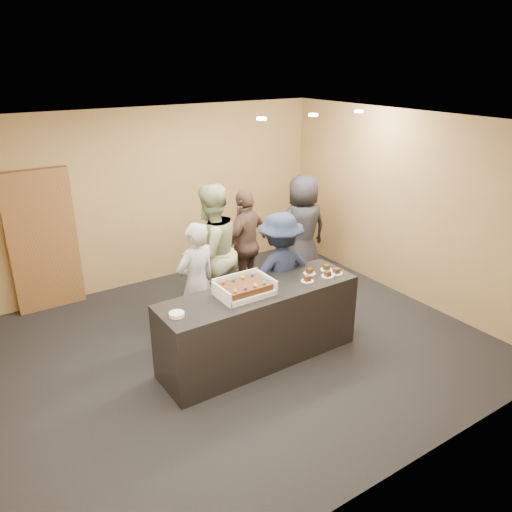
# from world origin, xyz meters

# --- Properties ---
(room) EXTENTS (6.04, 6.00, 2.70)m
(room) POSITION_xyz_m (0.00, 0.00, 1.35)
(room) COLOR black
(room) RESTS_ON ground
(serving_counter) EXTENTS (2.41, 0.72, 0.90)m
(serving_counter) POSITION_xyz_m (0.20, -0.37, 0.45)
(serving_counter) COLOR black
(serving_counter) RESTS_ON floor
(storage_cabinet) EXTENTS (0.90, 0.15, 1.99)m
(storage_cabinet) POSITION_xyz_m (-1.55, 2.41, 0.99)
(storage_cabinet) COLOR brown
(storage_cabinet) RESTS_ON floor
(cake_box) EXTENTS (0.61, 0.42, 0.18)m
(cake_box) POSITION_xyz_m (-0.00, -0.35, 0.94)
(cake_box) COLOR white
(cake_box) RESTS_ON serving_counter
(sheet_cake) EXTENTS (0.52, 0.36, 0.11)m
(sheet_cake) POSITION_xyz_m (-0.00, -0.37, 1.00)
(sheet_cake) COLOR #391A0D
(sheet_cake) RESTS_ON cake_box
(plate_stack) EXTENTS (0.16, 0.16, 0.04)m
(plate_stack) POSITION_xyz_m (-0.85, -0.41, 0.92)
(plate_stack) COLOR white
(plate_stack) RESTS_ON serving_counter
(slice_a) EXTENTS (0.15, 0.15, 0.07)m
(slice_a) POSITION_xyz_m (0.80, -0.48, 0.92)
(slice_a) COLOR white
(slice_a) RESTS_ON serving_counter
(slice_b) EXTENTS (0.15, 0.15, 0.07)m
(slice_b) POSITION_xyz_m (0.97, -0.32, 0.92)
(slice_b) COLOR white
(slice_b) RESTS_ON serving_counter
(slice_c) EXTENTS (0.15, 0.15, 0.07)m
(slice_c) POSITION_xyz_m (1.09, -0.50, 0.92)
(slice_c) COLOR white
(slice_c) RESTS_ON serving_counter
(slice_d) EXTENTS (0.15, 0.15, 0.07)m
(slice_d) POSITION_xyz_m (1.21, -0.35, 0.92)
(slice_d) COLOR white
(slice_d) RESTS_ON serving_counter
(slice_e) EXTENTS (0.15, 0.15, 0.07)m
(slice_e) POSITION_xyz_m (1.24, -0.50, 0.92)
(slice_e) COLOR white
(slice_e) RESTS_ON serving_counter
(person_server_grey) EXTENTS (0.63, 0.48, 1.55)m
(person_server_grey) POSITION_xyz_m (-0.19, 0.44, 0.78)
(person_server_grey) COLOR #A6A7AB
(person_server_grey) RESTS_ON floor
(person_sage_man) EXTENTS (1.04, 0.89, 1.86)m
(person_sage_man) POSITION_xyz_m (0.26, 0.88, 0.93)
(person_sage_man) COLOR #98A679
(person_sage_man) RESTS_ON floor
(person_navy_man) EXTENTS (1.10, 0.73, 1.60)m
(person_navy_man) POSITION_xyz_m (0.81, 0.08, 0.80)
(person_navy_man) COLOR #1B233C
(person_navy_man) RESTS_ON floor
(person_brown_extra) EXTENTS (1.04, 0.75, 1.63)m
(person_brown_extra) POSITION_xyz_m (0.99, 1.17, 0.82)
(person_brown_extra) COLOR brown
(person_brown_extra) RESTS_ON floor
(person_dark_suit) EXTENTS (0.89, 0.62, 1.72)m
(person_dark_suit) POSITION_xyz_m (2.02, 1.15, 0.86)
(person_dark_suit) COLOR #222227
(person_dark_suit) RESTS_ON floor
(ceiling_spotlights) EXTENTS (1.72, 0.12, 0.03)m
(ceiling_spotlights) POSITION_xyz_m (1.60, 0.50, 2.67)
(ceiling_spotlights) COLOR #FFEAC6
(ceiling_spotlights) RESTS_ON ceiling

